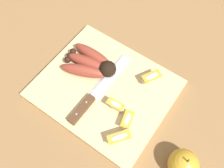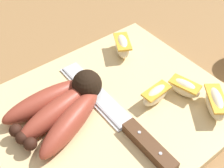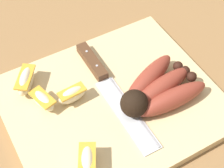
{
  "view_description": "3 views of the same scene",
  "coord_description": "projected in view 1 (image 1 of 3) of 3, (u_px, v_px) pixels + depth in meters",
  "views": [
    {
      "loc": [
        -0.25,
        0.3,
        0.7
      ],
      "look_at": [
        -0.04,
        0.01,
        0.05
      ],
      "focal_mm": 40.89,
      "sensor_mm": 36.0,
      "label": 1
    },
    {
      "loc": [
        0.17,
        0.26,
        0.39
      ],
      "look_at": [
        -0.04,
        -0.01,
        0.04
      ],
      "focal_mm": 45.65,
      "sensor_mm": 36.0,
      "label": 2
    },
    {
      "loc": [
        -0.22,
        -0.33,
        0.57
      ],
      "look_at": [
        -0.02,
        0.02,
        0.06
      ],
      "focal_mm": 57.59,
      "sensor_mm": 36.0,
      "label": 3
    }
  ],
  "objects": [
    {
      "name": "apple_wedge_near",
      "position": [
        127.0,
        120.0,
        0.71
      ],
      "size": [
        0.04,
        0.06,
        0.03
      ],
      "color": "beige",
      "rests_on": "cutting_board"
    },
    {
      "name": "chefs_knife",
      "position": [
        92.0,
        97.0,
        0.75
      ],
      "size": [
        0.04,
        0.28,
        0.02
      ],
      "color": "silver",
      "rests_on": "cutting_board"
    },
    {
      "name": "whole_apple",
      "position": [
        183.0,
        165.0,
        0.64
      ],
      "size": [
        0.08,
        0.08,
        0.09
      ],
      "color": "gold",
      "rests_on": "ground_plane"
    },
    {
      "name": "apple_wedge_middle",
      "position": [
        115.0,
        105.0,
        0.73
      ],
      "size": [
        0.06,
        0.03,
        0.03
      ],
      "color": "beige",
      "rests_on": "cutting_board"
    },
    {
      "name": "ground_plane",
      "position": [
        103.0,
        84.0,
        0.8
      ],
      "size": [
        6.0,
        6.0,
        0.0
      ],
      "primitive_type": "plane",
      "color": "olive"
    },
    {
      "name": "apple_wedge_extra",
      "position": [
        119.0,
        138.0,
        0.68
      ],
      "size": [
        0.06,
        0.07,
        0.04
      ],
      "color": "beige",
      "rests_on": "cutting_board"
    },
    {
      "name": "banana_bunch",
      "position": [
        91.0,
        64.0,
        0.79
      ],
      "size": [
        0.17,
        0.13,
        0.05
      ],
      "color": "black",
      "rests_on": "cutting_board"
    },
    {
      "name": "cutting_board",
      "position": [
        105.0,
        89.0,
        0.78
      ],
      "size": [
        0.39,
        0.33,
        0.02
      ],
      "primitive_type": "cube",
      "color": "#DBBC84",
      "rests_on": "ground_plane"
    },
    {
      "name": "apple_wedge_far",
      "position": [
        151.0,
        78.0,
        0.77
      ],
      "size": [
        0.05,
        0.07,
        0.04
      ],
      "color": "beige",
      "rests_on": "cutting_board"
    }
  ]
}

